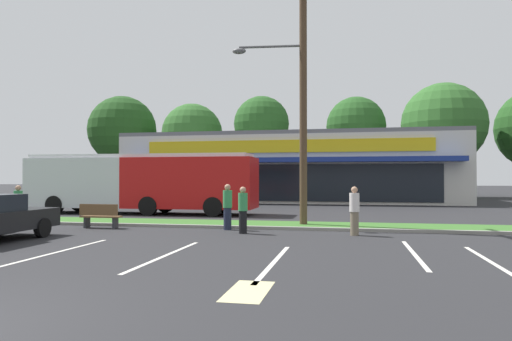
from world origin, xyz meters
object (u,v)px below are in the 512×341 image
(pedestrian_near_bench, at_px, (243,210))
(pedestrian_far, at_px, (18,206))
(bus_stop_bench, at_px, (100,215))
(car_0, at_px, (205,196))
(pedestrian_mid, at_px, (228,207))
(city_bus, at_px, (141,182))
(pedestrian_by_pole, at_px, (354,211))
(utility_pole, at_px, (300,92))

(pedestrian_near_bench, relative_size, pedestrian_far, 0.99)
(bus_stop_bench, relative_size, pedestrian_near_bench, 0.97)
(car_0, xyz_separation_m, pedestrian_far, (-3.68, -13.34, 0.07))
(pedestrian_near_bench, distance_m, pedestrian_far, 9.56)
(pedestrian_mid, bearing_deg, pedestrian_far, 38.42)
(city_bus, relative_size, pedestrian_far, 7.69)
(pedestrian_mid, xyz_separation_m, pedestrian_far, (-8.70, -0.44, -0.03))
(bus_stop_bench, distance_m, pedestrian_far, 3.70)
(pedestrian_mid, bearing_deg, city_bus, -9.53)
(bus_stop_bench, xyz_separation_m, pedestrian_by_pole, (9.72, -0.32, 0.34))
(city_bus, height_order, pedestrian_near_bench, city_bus)
(pedestrian_near_bench, bearing_deg, utility_pole, -39.01)
(city_bus, distance_m, pedestrian_near_bench, 10.89)
(city_bus, height_order, pedestrian_by_pole, city_bus)
(bus_stop_bench, xyz_separation_m, car_0, (-0.01, 13.38, 0.26))
(pedestrian_mid, relative_size, pedestrian_far, 1.04)
(pedestrian_mid, bearing_deg, utility_pole, -113.99)
(city_bus, distance_m, pedestrian_far, 7.51)
(pedestrian_far, bearing_deg, pedestrian_by_pole, 106.86)
(city_bus, xyz_separation_m, bus_stop_bench, (1.72, -7.23, -1.26))
(pedestrian_mid, distance_m, pedestrian_far, 8.71)
(pedestrian_near_bench, bearing_deg, city_bus, 39.68)
(utility_pole, xyz_separation_m, pedestrian_mid, (-2.59, -1.52, -4.54))
(car_0, relative_size, pedestrian_far, 2.86)
(utility_pole, height_order, car_0, utility_pole)
(pedestrian_near_bench, xyz_separation_m, pedestrian_by_pole, (3.87, 0.22, 0.01))
(pedestrian_far, bearing_deg, pedestrian_mid, 111.33)
(car_0, bearing_deg, pedestrian_mid, 111.29)
(pedestrian_by_pole, distance_m, pedestrian_mid, 4.77)
(city_bus, xyz_separation_m, pedestrian_near_bench, (7.57, -7.77, -0.93))
(city_bus, height_order, bus_stop_bench, city_bus)
(bus_stop_bench, relative_size, car_0, 0.34)
(car_0, height_order, pedestrian_by_pole, pedestrian_by_pole)
(car_0, distance_m, pedestrian_mid, 13.84)
(utility_pole, distance_m, pedestrian_far, 12.34)
(pedestrian_near_bench, height_order, pedestrian_far, pedestrian_far)
(pedestrian_by_pole, relative_size, pedestrian_mid, 0.97)
(pedestrian_by_pole, bearing_deg, pedestrian_mid, 81.82)
(bus_stop_bench, bearing_deg, pedestrian_near_bench, 174.70)
(city_bus, xyz_separation_m, car_0, (1.71, 6.15, -1.00))
(utility_pole, xyz_separation_m, bus_stop_bench, (-7.60, -2.01, -4.91))
(utility_pole, distance_m, pedestrian_mid, 5.45)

